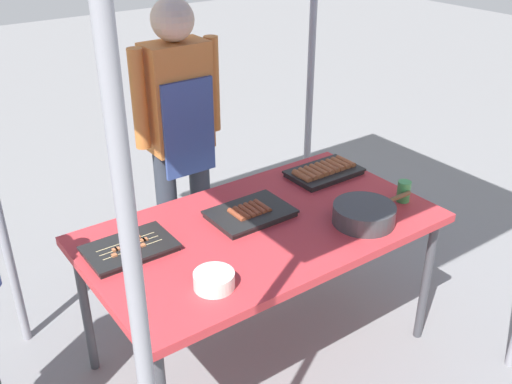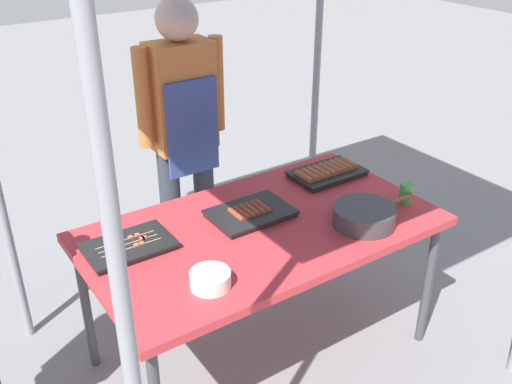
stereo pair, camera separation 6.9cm
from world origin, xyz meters
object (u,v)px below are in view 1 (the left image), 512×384
tray_pork_links (324,171)px  drink_cup_near_edge (404,191)px  tray_grilled_sausages (250,213)px  vendor_woman (179,123)px  cooking_wok (364,213)px  condiment_bowl (214,280)px  stall_table (262,235)px  tray_meat_skewers (130,249)px

tray_pork_links → drink_cup_near_edge: 0.46m
tray_grilled_sausages → vendor_woman: bearing=85.8°
drink_cup_near_edge → vendor_woman: (-0.64, 1.05, 0.17)m
tray_pork_links → cooking_wok: cooking_wok is taller
condiment_bowl → vendor_woman: 1.21m
stall_table → cooking_wok: bearing=-32.5°
tray_grilled_sausages → drink_cup_near_edge: size_ratio=3.57×
vendor_woman → tray_meat_skewers: bearing=47.3°
stall_table → vendor_woman: bearing=86.5°
tray_meat_skewers → vendor_woman: vendor_woman is taller
tray_meat_skewers → condiment_bowl: bearing=-68.9°
tray_grilled_sausages → tray_pork_links: size_ratio=0.98×
tray_meat_skewers → cooking_wok: size_ratio=0.82×
tray_meat_skewers → condiment_bowl: condiment_bowl is taller
tray_grilled_sausages → drink_cup_near_edge: 0.77m
stall_table → drink_cup_near_edge: bearing=-17.0°
tray_meat_skewers → drink_cup_near_edge: size_ratio=3.49×
stall_table → tray_meat_skewers: bearing=165.5°
tray_meat_skewers → drink_cup_near_edge: bearing=-15.9°
stall_table → tray_grilled_sausages: 0.12m
tray_pork_links → cooking_wok: (-0.18, -0.48, 0.02)m
tray_pork_links → vendor_woman: (-0.52, 0.61, 0.20)m
condiment_bowl → drink_cup_near_edge: size_ratio=1.52×
stall_table → cooking_wok: 0.48m
condiment_bowl → tray_grilled_sausages: bearing=40.6°
tray_grilled_sausages → condiment_bowl: condiment_bowl is taller
cooking_wok → vendor_woman: bearing=107.4°
vendor_woman → cooking_wok: bearing=107.4°
stall_table → condiment_bowl: 0.51m
tray_pork_links → cooking_wok: 0.51m
cooking_wok → drink_cup_near_edge: size_ratio=4.23×
stall_table → tray_pork_links: 0.62m
tray_meat_skewers → drink_cup_near_edge: 1.33m
cooking_wok → condiment_bowl: size_ratio=2.79×
vendor_woman → tray_grilled_sausages: bearing=85.8°
tray_grilled_sausages → tray_pork_links: 0.59m
stall_table → cooking_wok: (0.39, -0.25, 0.10)m
tray_grilled_sausages → tray_meat_skewers: tray_grilled_sausages is taller
tray_grilled_sausages → drink_cup_near_edge: (0.70, -0.31, 0.03)m
cooking_wok → condiment_bowl: bearing=-179.0°
stall_table → tray_grilled_sausages: tray_grilled_sausages is taller
tray_grilled_sausages → drink_cup_near_edge: bearing=-23.9°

